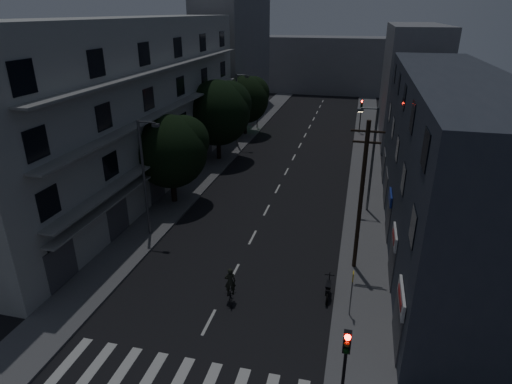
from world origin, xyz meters
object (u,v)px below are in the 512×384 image
at_px(traffic_signal_near, 345,358).
at_px(utility_pole, 361,195).
at_px(bus_stop_sign, 352,286).
at_px(cyclist, 230,290).
at_px(motorcycle, 328,290).

xyz_separation_m(traffic_signal_near, utility_pole, (0.20, 10.87, 1.77)).
bearing_deg(utility_pole, bus_stop_sign, -91.02).
bearing_deg(cyclist, utility_pole, 16.81).
distance_m(motorcycle, cyclist, 5.31).
bearing_deg(cyclist, traffic_signal_near, -64.90).
bearing_deg(bus_stop_sign, cyclist, -178.10).
relative_size(bus_stop_sign, motorcycle, 1.36).
relative_size(traffic_signal_near, motorcycle, 2.21).
bearing_deg(utility_pole, cyclist, -142.59).
bearing_deg(cyclist, bus_stop_sign, -18.71).
xyz_separation_m(bus_stop_sign, motorcycle, (-1.21, 1.38, -1.42)).
relative_size(utility_pole, bus_stop_sign, 3.56).
height_order(traffic_signal_near, bus_stop_sign, traffic_signal_near).
bearing_deg(traffic_signal_near, motorcycle, 98.19).
height_order(traffic_signal_near, cyclist, traffic_signal_near).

